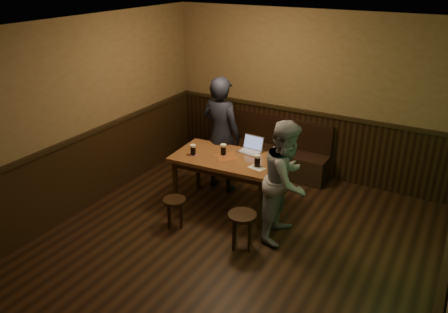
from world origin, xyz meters
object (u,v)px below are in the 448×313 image
Objects in this scene: pub_table at (226,163)px; stool_right at (242,221)px; stool_left at (175,205)px; pint_left at (193,150)px; person_grey at (286,181)px; pint_right at (257,161)px; laptop at (251,148)px; bench at (268,153)px; pint_mid at (223,150)px; person_suit at (221,135)px.

pub_table is 3.20× the size of stool_right.
pint_left is (-0.10, 0.65, 0.57)m from stool_left.
pub_table is at bearing 73.13° from person_grey.
pub_table is 9.06× the size of pint_right.
pub_table is 0.58m from pint_right.
pub_table is 4.66× the size of laptop.
bench is at bearing 28.64° from person_grey.
pint_left is at bearing 98.87° from stool_left.
pint_right is (1.00, 0.12, 0.00)m from pint_left.
person_suit is (-0.30, 0.46, 0.03)m from pint_mid.
pint_right is 0.54m from laptop.
person_grey reaches higher than bench.
pint_right is at bearing -12.34° from pub_table.
pint_mid is (0.39, 0.23, 0.00)m from pint_left.
stool_left is 1.09m from pint_mid.
laptop is (-0.48, 1.19, 0.49)m from stool_right.
pub_table is 1.10m from person_grey.
person_grey is at bearing 21.75° from stool_left.
person_suit is (-1.08, 1.32, 0.54)m from stool_right.
laptop is at bearing 64.24° from stool_left.
pint_right is 0.11× the size of person_grey.
pint_left is 0.10× the size of person_grey.
bench is 1.26m from person_suit.
pint_right reaches higher than stool_left.
pub_table reaches higher than stool_right.
stool_left is 1.45m from laptop.
pint_right is (0.54, -1.59, 0.61)m from bench.
pint_left is at bearing -161.07° from pub_table.
pint_left is 1.00m from pint_right.
pint_right reaches higher than pub_table.
stool_left is 0.87m from pint_left.
stool_right is 3.00× the size of pint_left.
pint_right is at bearing -51.07° from laptop.
person_suit is at bearing 123.59° from pint_mid.
pub_table is at bearing 171.71° from pint_right.
pub_table is 0.66m from person_suit.
stool_right is 1.79m from person_suit.
bench is at bearing -105.82° from person_suit.
pint_mid is 0.55m from person_suit.
stool_left is (-0.36, -2.36, 0.03)m from bench.
stool_left is at bearing 109.84° from person_grey.
pint_mid reaches higher than stool_right.
person_suit reaches higher than person_grey.
person_grey is (0.83, -0.64, -0.06)m from laptop.
pint_mid is at bearing 72.18° from stool_left.
laptop is 0.62m from person_suit.
stool_right is 0.78m from person_grey.
pint_right reaches higher than bench.
pint_mid is (-0.07, -1.48, 0.61)m from bench.
person_suit is (-0.38, -1.02, 0.63)m from bench.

